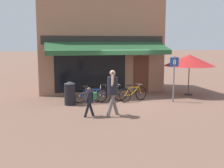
{
  "coord_description": "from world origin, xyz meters",
  "views": [
    {
      "loc": [
        -3.99,
        -12.61,
        2.88
      ],
      "look_at": [
        -1.15,
        -0.76,
        1.05
      ],
      "focal_mm": 45.0,
      "sensor_mm": 36.0,
      "label": 1
    }
  ],
  "objects_px": {
    "pedestrian_adult": "(113,88)",
    "cafe_parasol": "(190,60)",
    "bicycle_orange": "(133,94)",
    "litter_bin": "(70,93)",
    "bicycle_blue": "(91,96)",
    "pedestrian_child": "(90,99)",
    "parking_sign": "(174,74)",
    "bicycle_black": "(110,94)"
  },
  "relations": [
    {
      "from": "pedestrian_adult",
      "to": "pedestrian_child",
      "type": "distance_m",
      "value": 0.97
    },
    {
      "from": "pedestrian_child",
      "to": "litter_bin",
      "type": "distance_m",
      "value": 2.33
    },
    {
      "from": "parking_sign",
      "to": "bicycle_orange",
      "type": "bearing_deg",
      "value": 161.32
    },
    {
      "from": "litter_bin",
      "to": "pedestrian_child",
      "type": "bearing_deg",
      "value": -75.86
    },
    {
      "from": "litter_bin",
      "to": "bicycle_blue",
      "type": "bearing_deg",
      "value": 3.29
    },
    {
      "from": "bicycle_blue",
      "to": "cafe_parasol",
      "type": "bearing_deg",
      "value": 23.17
    },
    {
      "from": "bicycle_orange",
      "to": "cafe_parasol",
      "type": "distance_m",
      "value": 3.89
    },
    {
      "from": "pedestrian_child",
      "to": "litter_bin",
      "type": "xyz_separation_m",
      "value": [
        -0.57,
        2.26,
        -0.16
      ]
    },
    {
      "from": "bicycle_blue",
      "to": "litter_bin",
      "type": "relative_size",
      "value": 1.67
    },
    {
      "from": "bicycle_black",
      "to": "cafe_parasol",
      "type": "distance_m",
      "value": 4.88
    },
    {
      "from": "bicycle_blue",
      "to": "cafe_parasol",
      "type": "relative_size",
      "value": 0.67
    },
    {
      "from": "pedestrian_adult",
      "to": "parking_sign",
      "type": "height_order",
      "value": "parking_sign"
    },
    {
      "from": "pedestrian_adult",
      "to": "cafe_parasol",
      "type": "bearing_deg",
      "value": -155.55
    },
    {
      "from": "bicycle_black",
      "to": "bicycle_orange",
      "type": "height_order",
      "value": "bicycle_black"
    },
    {
      "from": "bicycle_orange",
      "to": "litter_bin",
      "type": "relative_size",
      "value": 1.47
    },
    {
      "from": "pedestrian_child",
      "to": "parking_sign",
      "type": "height_order",
      "value": "parking_sign"
    },
    {
      "from": "cafe_parasol",
      "to": "parking_sign",
      "type": "bearing_deg",
      "value": -137.14
    },
    {
      "from": "cafe_parasol",
      "to": "pedestrian_child",
      "type": "bearing_deg",
      "value": -151.44
    },
    {
      "from": "litter_bin",
      "to": "cafe_parasol",
      "type": "relative_size",
      "value": 0.4
    },
    {
      "from": "pedestrian_adult",
      "to": "pedestrian_child",
      "type": "bearing_deg",
      "value": -15.49
    },
    {
      "from": "pedestrian_adult",
      "to": "pedestrian_child",
      "type": "height_order",
      "value": "pedestrian_adult"
    },
    {
      "from": "litter_bin",
      "to": "parking_sign",
      "type": "xyz_separation_m",
      "value": [
        4.92,
        -0.51,
        0.82
      ]
    },
    {
      "from": "bicycle_black",
      "to": "pedestrian_child",
      "type": "relative_size",
      "value": 1.51
    },
    {
      "from": "bicycle_blue",
      "to": "pedestrian_adult",
      "type": "distance_m",
      "value": 2.56
    },
    {
      "from": "bicycle_blue",
      "to": "litter_bin",
      "type": "xyz_separation_m",
      "value": [
        -1.0,
        -0.06,
        0.17
      ]
    },
    {
      "from": "pedestrian_adult",
      "to": "cafe_parasol",
      "type": "relative_size",
      "value": 0.67
    },
    {
      "from": "pedestrian_child",
      "to": "litter_bin",
      "type": "height_order",
      "value": "pedestrian_child"
    },
    {
      "from": "bicycle_blue",
      "to": "parking_sign",
      "type": "distance_m",
      "value": 4.08
    },
    {
      "from": "parking_sign",
      "to": "cafe_parasol",
      "type": "relative_size",
      "value": 0.82
    },
    {
      "from": "bicycle_orange",
      "to": "parking_sign",
      "type": "relative_size",
      "value": 0.72
    },
    {
      "from": "bicycle_blue",
      "to": "pedestrian_child",
      "type": "distance_m",
      "value": 2.38
    },
    {
      "from": "pedestrian_adult",
      "to": "litter_bin",
      "type": "height_order",
      "value": "pedestrian_adult"
    },
    {
      "from": "bicycle_orange",
      "to": "pedestrian_child",
      "type": "bearing_deg",
      "value": -157.11
    },
    {
      "from": "bicycle_blue",
      "to": "pedestrian_adult",
      "type": "relative_size",
      "value": 1.0
    },
    {
      "from": "cafe_parasol",
      "to": "bicycle_blue",
      "type": "bearing_deg",
      "value": -170.38
    },
    {
      "from": "parking_sign",
      "to": "cafe_parasol",
      "type": "xyz_separation_m",
      "value": [
        1.62,
        1.51,
        0.53
      ]
    },
    {
      "from": "bicycle_blue",
      "to": "pedestrian_adult",
      "type": "xyz_separation_m",
      "value": [
        0.45,
        -2.42,
        0.73
      ]
    },
    {
      "from": "parking_sign",
      "to": "cafe_parasol",
      "type": "height_order",
      "value": "parking_sign"
    },
    {
      "from": "bicycle_blue",
      "to": "bicycle_orange",
      "type": "distance_m",
      "value": 2.08
    },
    {
      "from": "bicycle_blue",
      "to": "parking_sign",
      "type": "bearing_deg",
      "value": 5.32
    },
    {
      "from": "bicycle_orange",
      "to": "cafe_parasol",
      "type": "xyz_separation_m",
      "value": [
        3.46,
        0.89,
        1.53
      ]
    },
    {
      "from": "pedestrian_adult",
      "to": "litter_bin",
      "type": "bearing_deg",
      "value": -67.32
    }
  ]
}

